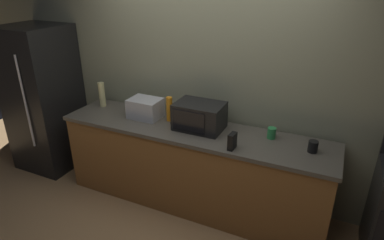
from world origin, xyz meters
The scene contains 11 objects.
ground_plane centered at (0.00, 0.00, 0.00)m, with size 8.00×8.00×0.00m, color #A87F51.
back_wall centered at (0.00, 0.81, 1.35)m, with size 6.40×0.10×2.70m, color gray.
counter_run centered at (0.00, 0.40, 0.45)m, with size 2.84×0.64×0.90m.
refrigerator centered at (-2.05, 0.40, 0.90)m, with size 0.72×0.73×1.80m.
microwave centered at (0.06, 0.45, 1.04)m, with size 0.48×0.35×0.27m.
toaster_oven centered at (-0.59, 0.46, 1.01)m, with size 0.34×0.26×0.21m, color #B7BABF.
cordless_phone centered at (0.50, 0.18, 0.98)m, with size 0.05×0.11×0.15m, color black.
bottle_dish_soap centered at (-0.31, 0.49, 1.03)m, with size 0.07×0.07×0.26m, color orange.
bottle_vinegar centered at (-1.22, 0.53, 1.04)m, with size 0.07×0.07×0.29m, color beige.
mug_green centered at (0.77, 0.54, 0.95)m, with size 0.08×0.08×0.11m, color #2D8C47.
mug_black centered at (1.16, 0.43, 0.95)m, with size 0.08×0.08×0.11m, color black.
Camera 1 is at (1.27, -2.33, 2.34)m, focal length 30.87 mm.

